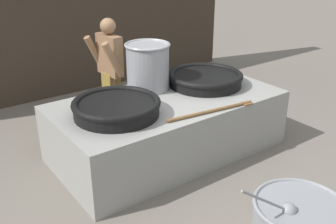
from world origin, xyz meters
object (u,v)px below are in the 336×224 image
(cook, at_px, (110,69))
(prep_bowl_vegetables, at_px, (299,216))
(giant_wok_far, at_px, (205,78))
(stock_pot, at_px, (148,66))
(giant_wok_near, at_px, (116,107))

(cook, height_order, prep_bowl_vegetables, cook)
(giant_wok_far, distance_m, stock_pot, 0.83)
(giant_wok_far, distance_m, cook, 1.40)
(stock_pot, distance_m, cook, 0.79)
(stock_pot, relative_size, cook, 0.39)
(giant_wok_near, distance_m, cook, 1.39)
(stock_pot, bearing_deg, giant_wok_near, -146.41)
(giant_wok_near, bearing_deg, cook, 64.48)
(stock_pot, height_order, cook, cook)
(stock_pot, distance_m, prep_bowl_vegetables, 2.64)
(giant_wok_far, height_order, stock_pot, stock_pot)
(giant_wok_near, height_order, stock_pot, stock_pot)
(giant_wok_near, xyz_separation_m, giant_wok_far, (1.49, 0.17, -0.01))
(giant_wok_far, bearing_deg, stock_pot, 154.84)
(giant_wok_near, relative_size, prep_bowl_vegetables, 0.87)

